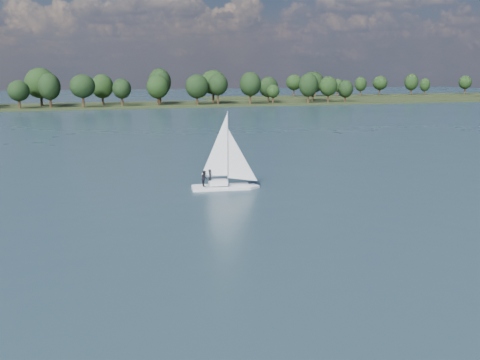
# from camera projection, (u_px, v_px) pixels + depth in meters

# --- Properties ---
(ground) EXTENTS (700.00, 700.00, 0.00)m
(ground) POSITION_uv_depth(u_px,v_px,m) (181.00, 135.00, 115.00)
(ground) COLOR #233342
(ground) RESTS_ON ground
(far_shore) EXTENTS (660.00, 40.00, 1.50)m
(far_shore) POSITION_uv_depth(u_px,v_px,m) (119.00, 106.00, 218.77)
(far_shore) COLOR black
(far_shore) RESTS_ON ground
(far_shore_back) EXTENTS (220.00, 30.00, 1.40)m
(far_shore_back) POSITION_uv_depth(u_px,v_px,m) (386.00, 96.00, 314.69)
(far_shore_back) COLOR black
(far_shore_back) RESTS_ON ground
(sailboat) EXTENTS (7.31, 3.00, 9.35)m
(sailboat) POSITION_uv_depth(u_px,v_px,m) (222.00, 167.00, 60.71)
(sailboat) COLOR white
(sailboat) RESTS_ON ground
(treeline) EXTENTS (562.58, 73.57, 17.31)m
(treeline) POSITION_uv_depth(u_px,v_px,m) (84.00, 87.00, 209.81)
(treeline) COLOR black
(treeline) RESTS_ON ground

